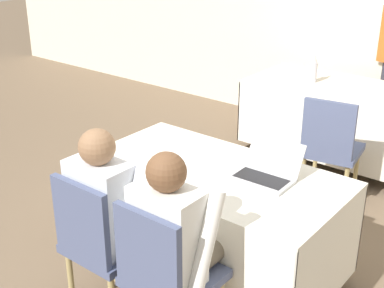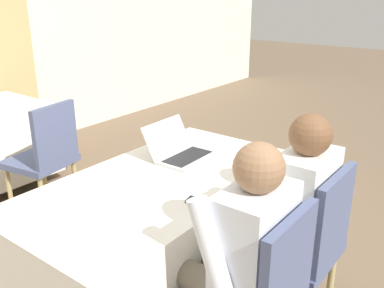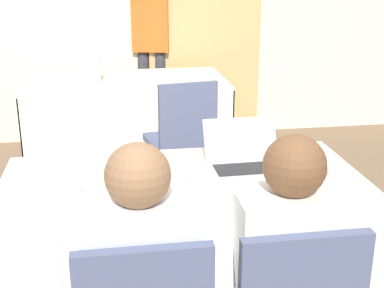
% 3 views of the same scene
% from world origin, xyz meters
% --- Properties ---
extents(ground_plane, '(24.00, 24.00, 0.00)m').
position_xyz_m(ground_plane, '(0.00, 0.00, 0.00)').
color(ground_plane, brown).
extents(conference_table_near, '(1.64, 0.87, 0.74)m').
position_xyz_m(conference_table_near, '(0.00, 0.00, 0.56)').
color(conference_table_near, white).
rests_on(conference_table_near, ground_plane).
extents(conference_table_far, '(1.64, 0.87, 0.74)m').
position_xyz_m(conference_table_far, '(-0.17, 2.19, 0.56)').
color(conference_table_far, white).
rests_on(conference_table_far, ground_plane).
extents(laptop, '(0.37, 0.33, 0.21)m').
position_xyz_m(laptop, '(0.31, 0.10, 0.78)').
color(laptop, '#B7B7BC').
rests_on(laptop, conference_table_near).
extents(cell_phone, '(0.10, 0.15, 0.01)m').
position_xyz_m(cell_phone, '(-0.08, -0.33, 0.74)').
color(cell_phone, black).
rests_on(cell_phone, conference_table_near).
extents(paper_beside_laptop, '(0.32, 0.36, 0.00)m').
position_xyz_m(paper_beside_laptop, '(-0.07, -0.02, 0.74)').
color(paper_beside_laptop, white).
rests_on(paper_beside_laptop, conference_table_near).
extents(paper_centre_table, '(0.27, 0.34, 0.00)m').
position_xyz_m(paper_centre_table, '(-0.35, 0.19, 0.74)').
color(paper_centre_table, white).
rests_on(paper_centre_table, conference_table_near).
extents(water_bottle, '(0.07, 0.07, 0.27)m').
position_xyz_m(water_bottle, '(-0.41, 2.14, 0.86)').
color(water_bottle, '#B7B7C1').
rests_on(water_bottle, conference_table_far).
extents(chair_near_left, '(0.44, 0.44, 0.91)m').
position_xyz_m(chair_near_left, '(-0.24, -0.74, 0.51)').
color(chair_near_left, tan).
rests_on(chair_near_left, ground_plane).
extents(chair_near_right, '(0.44, 0.44, 0.91)m').
position_xyz_m(chair_near_right, '(0.24, -0.74, 0.51)').
color(chair_near_right, tan).
rests_on(chair_near_right, ground_plane).
extents(chair_far_spare, '(0.51, 0.51, 0.91)m').
position_xyz_m(chair_far_spare, '(0.18, 1.33, 0.51)').
color(chair_far_spare, tan).
rests_on(chair_far_spare, ground_plane).
extents(person_checkered_shirt, '(0.50, 0.52, 1.17)m').
position_xyz_m(person_checkered_shirt, '(-0.24, -0.64, 0.67)').
color(person_checkered_shirt, '#665B4C').
rests_on(person_checkered_shirt, ground_plane).
extents(person_white_shirt, '(0.50, 0.52, 1.17)m').
position_xyz_m(person_white_shirt, '(0.24, -0.64, 0.67)').
color(person_white_shirt, '#665B4C').
rests_on(person_white_shirt, ground_plane).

